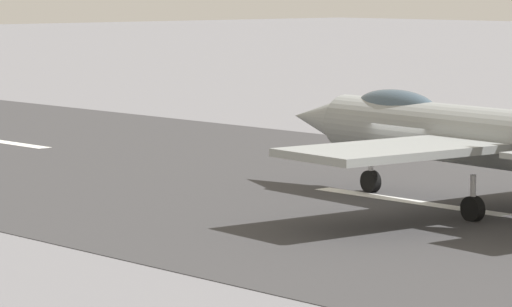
{
  "coord_description": "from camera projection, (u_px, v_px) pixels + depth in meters",
  "views": [
    {
      "loc": [
        -31.21,
        34.85,
        6.93
      ],
      "look_at": [
        -0.77,
        7.31,
        2.2
      ],
      "focal_mm": 101.72,
      "sensor_mm": 36.0,
      "label": 1
    }
  ],
  "objects": [
    {
      "name": "ground_plane",
      "position": [
        407.0,
        201.0,
        47.01
      ],
      "size": [
        400.0,
        400.0,
        0.0
      ],
      "primitive_type": "plane",
      "color": "slate"
    },
    {
      "name": "runway_strip",
      "position": [
        407.0,
        201.0,
        46.99
      ],
      "size": [
        240.0,
        26.0,
        0.02
      ],
      "color": "#383739",
      "rests_on": "ground"
    },
    {
      "name": "fighter_jet",
      "position": [
        470.0,
        133.0,
        45.07
      ],
      "size": [
        16.38,
        14.85,
        5.6
      ],
      "color": "gray",
      "rests_on": "ground"
    },
    {
      "name": "crew_person",
      "position": [
        382.0,
        138.0,
        58.76
      ],
      "size": [
        0.7,
        0.36,
        1.62
      ],
      "color": "#1E2338",
      "rests_on": "ground"
    }
  ]
}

